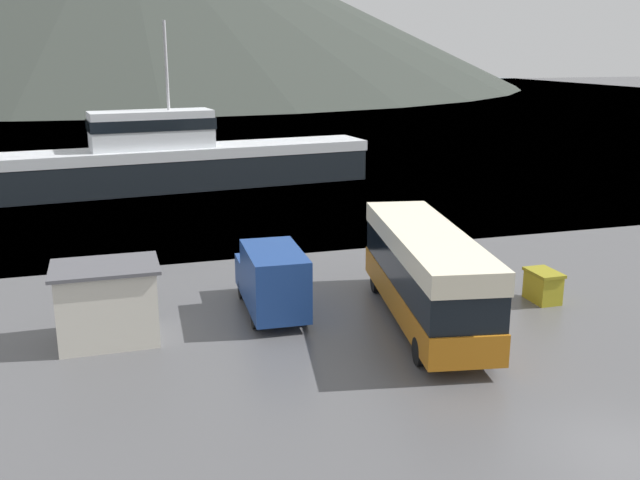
{
  "coord_description": "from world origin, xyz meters",
  "views": [
    {
      "loc": [
        -11.66,
        -12.77,
        9.63
      ],
      "look_at": [
        -3.47,
        14.29,
        2.0
      ],
      "focal_mm": 40.0,
      "sensor_mm": 36.0,
      "label": 1
    }
  ],
  "objects": [
    {
      "name": "storage_bin",
      "position": [
        4.36,
        10.01,
        0.63
      ],
      "size": [
        1.01,
        1.53,
        1.24
      ],
      "color": "olive",
      "rests_on": "ground"
    },
    {
      "name": "water_surface",
      "position": [
        0.0,
        139.23,
        0.0
      ],
      "size": [
        240.0,
        240.0,
        0.0
      ],
      "primitive_type": "plane",
      "color": "slate",
      "rests_on": "ground"
    },
    {
      "name": "tour_bus",
      "position": [
        -1.02,
        9.36,
        1.91
      ],
      "size": [
        4.14,
        10.34,
        3.41
      ],
      "rotation": [
        0.0,
        0.0,
        -0.17
      ],
      "color": "#B26614",
      "rests_on": "ground"
    },
    {
      "name": "delivery_van",
      "position": [
        -6.09,
        11.82,
        1.35
      ],
      "size": [
        2.2,
        5.39,
        2.59
      ],
      "rotation": [
        0.0,
        0.0,
        -0.04
      ],
      "color": "navy",
      "rests_on": "ground"
    },
    {
      "name": "small_boat",
      "position": [
        -1.54,
        42.3,
        0.55
      ],
      "size": [
        5.75,
        3.65,
        1.1
      ],
      "rotation": [
        0.0,
        0.0,
        1.9
      ],
      "color": "#1E5138",
      "rests_on": "water_surface"
    },
    {
      "name": "dock_kiosk",
      "position": [
        -11.98,
        10.88,
        1.35
      ],
      "size": [
        3.52,
        2.56,
        2.68
      ],
      "color": "beige",
      "rests_on": "ground"
    },
    {
      "name": "ground_plane",
      "position": [
        0.0,
        0.0,
        0.0
      ],
      "size": [
        400.0,
        400.0,
        0.0
      ],
      "primitive_type": "plane",
      "color": "#4C4C4F"
    },
    {
      "name": "fishing_boat",
      "position": [
        -6.36,
        37.92,
        2.14
      ],
      "size": [
        26.32,
        6.88,
        11.44
      ],
      "rotation": [
        0.0,
        0.0,
        4.82
      ],
      "color": "black",
      "rests_on": "water_surface"
    }
  ]
}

